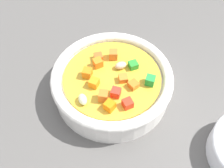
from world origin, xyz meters
TOP-DOWN VIEW (x-y plane):
  - ground_plane at (0.00, 0.00)cm, footprint 140.00×140.00cm
  - soup_bowl_main at (0.01, 0.02)cm, footprint 19.67×19.67cm

SIDE VIEW (x-z plane):
  - ground_plane at x=0.00cm, z-range -2.00..0.00cm
  - soup_bowl_main at x=0.01cm, z-range -0.16..5.62cm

